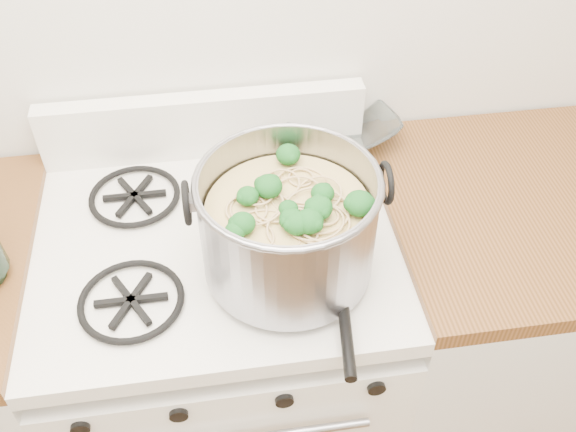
{
  "coord_description": "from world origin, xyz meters",
  "views": [
    {
      "loc": [
        0.01,
        0.31,
        1.88
      ],
      "look_at": [
        0.14,
        1.15,
        1.06
      ],
      "focal_mm": 40.0,
      "sensor_mm": 36.0,
      "label": 1
    }
  ],
  "objects_px": {
    "spatula": "(339,266)",
    "stock_pot": "(288,227)",
    "gas_range": "(229,362)",
    "glass_bowl": "(340,134)"
  },
  "relations": [
    {
      "from": "spatula",
      "to": "stock_pot",
      "type": "bearing_deg",
      "value": 170.06
    },
    {
      "from": "stock_pot",
      "to": "spatula",
      "type": "xyz_separation_m",
      "value": [
        0.1,
        -0.03,
        -0.09
      ]
    },
    {
      "from": "stock_pot",
      "to": "spatula",
      "type": "relative_size",
      "value": 1.2
    },
    {
      "from": "gas_range",
      "to": "stock_pot",
      "type": "relative_size",
      "value": 2.48
    },
    {
      "from": "gas_range",
      "to": "stock_pot",
      "type": "height_order",
      "value": "stock_pot"
    },
    {
      "from": "stock_pot",
      "to": "glass_bowl",
      "type": "bearing_deg",
      "value": 64.15
    },
    {
      "from": "gas_range",
      "to": "spatula",
      "type": "height_order",
      "value": "spatula"
    },
    {
      "from": "stock_pot",
      "to": "spatula",
      "type": "bearing_deg",
      "value": -17.16
    },
    {
      "from": "stock_pot",
      "to": "glass_bowl",
      "type": "height_order",
      "value": "stock_pot"
    },
    {
      "from": "stock_pot",
      "to": "glass_bowl",
      "type": "distance_m",
      "value": 0.44
    }
  ]
}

